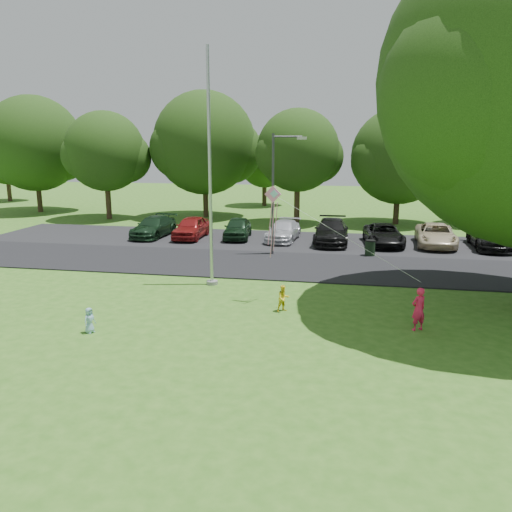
% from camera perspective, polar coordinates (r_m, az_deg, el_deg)
% --- Properties ---
extents(ground, '(120.00, 120.00, 0.00)m').
position_cam_1_polar(ground, '(16.96, 1.99, -8.40)').
color(ground, '#33681B').
rests_on(ground, ground).
extents(park_road, '(60.00, 6.00, 0.06)m').
position_cam_1_polar(park_road, '(25.49, 4.98, -1.13)').
color(park_road, black).
rests_on(park_road, ground).
extents(parking_strip, '(42.00, 7.00, 0.06)m').
position_cam_1_polar(parking_strip, '(31.82, 6.12, 1.62)').
color(parking_strip, black).
rests_on(parking_strip, ground).
extents(flagpole, '(0.50, 0.50, 10.00)m').
position_cam_1_polar(flagpole, '(21.54, -5.25, 7.49)').
color(flagpole, '#B7BABF').
rests_on(flagpole, ground).
extents(street_lamp, '(1.83, 0.70, 6.65)m').
position_cam_1_polar(street_lamp, '(27.51, 2.50, 8.29)').
color(street_lamp, '#3F3F44').
rests_on(street_lamp, ground).
extents(trash_can, '(0.58, 0.58, 0.92)m').
position_cam_1_polar(trash_can, '(28.27, 12.91, 0.87)').
color(trash_can, black).
rests_on(trash_can, ground).
extents(tree_row, '(64.35, 11.94, 10.88)m').
position_cam_1_polar(tree_row, '(39.89, 9.64, 11.96)').
color(tree_row, '#332316').
rests_on(tree_row, ground).
extents(horizon_trees, '(77.46, 7.20, 7.02)m').
position_cam_1_polar(horizon_trees, '(49.59, 12.69, 10.31)').
color(horizon_trees, '#332316').
rests_on(horizon_trees, ground).
extents(parked_cars, '(23.15, 5.27, 1.47)m').
position_cam_1_polar(parked_cars, '(31.54, 7.86, 2.79)').
color(parked_cars, black).
rests_on(parked_cars, ground).
extents(woman, '(0.65, 0.59, 1.48)m').
position_cam_1_polar(woman, '(17.51, 18.08, -5.79)').
color(woman, '#EC1F4D').
rests_on(woman, ground).
extents(child_yellow, '(0.62, 0.59, 1.01)m').
position_cam_1_polar(child_yellow, '(18.59, 3.15, -4.85)').
color(child_yellow, yellow).
rests_on(child_yellow, ground).
extents(child_blue, '(0.41, 0.49, 0.86)m').
position_cam_1_polar(child_blue, '(17.42, -18.50, -6.98)').
color(child_blue, '#84B4CB').
rests_on(child_blue, ground).
extents(kite, '(5.60, 2.56, 2.89)m').
position_cam_1_polar(kite, '(19.05, 2.21, 5.68)').
color(kite, pink).
rests_on(kite, ground).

